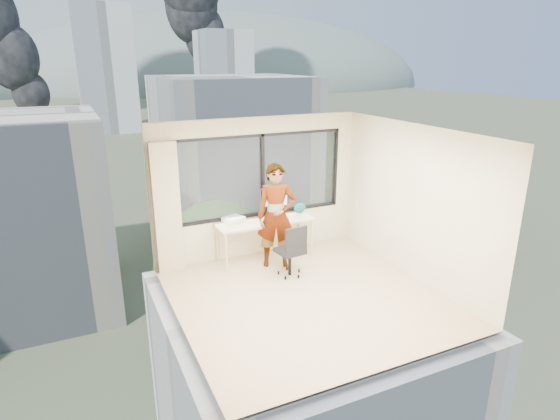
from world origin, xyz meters
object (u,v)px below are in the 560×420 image
monitor (274,202)px  game_console (233,219)px  desk (265,239)px  person (276,216)px  chair (290,249)px  laptop (277,214)px  handbag (300,208)px

monitor → game_console: 0.82m
desk → game_console: bearing=159.5°
person → monitor: bearing=91.8°
chair → laptop: bearing=75.4°
handbag → person: bearing=-160.1°
game_console → laptop: (0.75, -0.26, 0.07)m
desk → monitor: 0.72m
laptop → game_console: bearing=149.9°
game_console → handbag: bearing=-23.9°
chair → laptop: laptop is taller
handbag → chair: bearing=-139.8°
monitor → game_console: size_ratio=1.72×
person → game_console: person is taller
desk → handbag: (0.80, 0.15, 0.47)m
person → handbag: bearing=56.4°
game_console → handbag: (1.34, -0.05, 0.05)m
monitor → game_console: bearing=166.7°
person → handbag: size_ratio=7.76×
person → monitor: 0.49m
person → handbag: 0.89m
game_console → laptop: bearing=-41.0°
desk → laptop: size_ratio=4.74×
chair → person: person is taller
desk → person: 0.67m
person → monitor: size_ratio=3.18×
laptop → person: bearing=-127.3°
person → chair: bearing=-64.6°
laptop → handbag: 0.62m
person → handbag: (0.73, 0.50, -0.09)m
chair → monitor: size_ratio=1.62×
chair → monitor: (0.13, 0.94, 0.57)m
chair → game_console: bearing=115.3°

